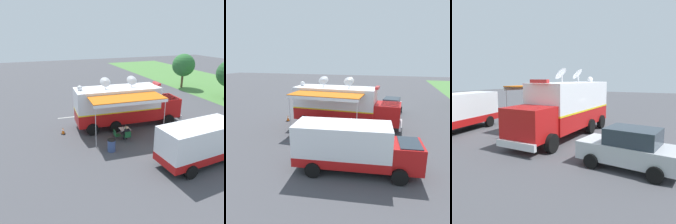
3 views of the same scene
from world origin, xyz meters
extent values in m
plane|color=#47474C|center=(0.00, 0.00, 0.00)|extent=(100.00, 100.00, 0.00)
cube|color=silver|center=(-3.58, -2.32, 0.00)|extent=(0.40, 4.80, 0.01)
cube|color=#B71414|center=(0.00, 0.00, 1.15)|extent=(2.92, 7.33, 1.10)
cube|color=white|center=(0.00, 0.00, 2.55)|extent=(2.92, 7.33, 1.70)
cube|color=yellow|center=(0.00, 0.00, 1.70)|extent=(2.94, 7.36, 0.10)
cube|color=#B71414|center=(0.27, 4.64, 1.45)|extent=(2.42, 2.23, 1.70)
cube|color=#28333D|center=(0.28, 4.84, 1.95)|extent=(2.23, 1.59, 0.70)
cube|color=silver|center=(0.34, 5.77, 0.55)|extent=(2.38, 0.34, 0.36)
cylinder|color=black|center=(-0.99, 4.52, 0.50)|extent=(0.36, 1.02, 1.00)
cylinder|color=black|center=(1.51, 4.37, 0.50)|extent=(0.36, 1.02, 1.00)
cylinder|color=black|center=(-1.28, -0.47, 0.50)|extent=(0.36, 1.02, 1.00)
cylinder|color=black|center=(1.22, -0.61, 0.50)|extent=(0.36, 1.02, 1.00)
cylinder|color=black|center=(-1.40, -2.44, 0.50)|extent=(0.36, 1.02, 1.00)
cylinder|color=black|center=(1.10, -2.59, 0.50)|extent=(0.36, 1.02, 1.00)
cube|color=white|center=(0.00, 0.00, 3.45)|extent=(2.92, 7.33, 0.10)
cube|color=red|center=(0.22, 3.69, 3.62)|extent=(1.11, 0.34, 0.20)
cylinder|color=silver|center=(-0.06, -1.08, 3.73)|extent=(0.10, 0.10, 0.45)
cone|color=silver|center=(0.09, -1.09, 4.13)|extent=(0.77, 0.94, 0.81)
cylinder|color=silver|center=(0.07, 1.26, 3.73)|extent=(0.10, 0.10, 0.45)
cone|color=silver|center=(0.22, 1.25, 4.13)|extent=(0.77, 0.94, 0.81)
sphere|color=white|center=(-0.19, -3.19, 3.68)|extent=(0.44, 0.44, 0.44)
cube|color=orange|center=(2.35, -0.14, 3.25)|extent=(2.53, 5.88, 0.06)
cube|color=white|center=(3.40, -0.20, 3.11)|extent=(0.42, 5.75, 0.24)
cylinder|color=silver|center=(3.50, 2.53, 1.63)|extent=(0.05, 0.05, 3.25)
cylinder|color=silver|center=(3.18, -2.92, 1.63)|extent=(0.05, 0.05, 3.25)
cube|color=silver|center=(2.38, -0.29, 0.71)|extent=(0.85, 0.85, 0.03)
cylinder|color=#333338|center=(2.03, 0.10, 0.35)|extent=(0.03, 0.03, 0.70)
cylinder|color=#333338|center=(2.77, 0.05, 0.35)|extent=(0.03, 0.03, 0.70)
cylinder|color=#333338|center=(1.99, -0.64, 0.35)|extent=(0.03, 0.03, 0.70)
cylinder|color=#333338|center=(2.73, -0.68, 0.35)|extent=(0.03, 0.03, 0.70)
cylinder|color=#3F9959|center=(2.36, -0.22, 0.83)|extent=(0.07, 0.07, 0.20)
cylinder|color=white|center=(2.36, -0.22, 0.94)|extent=(0.04, 0.04, 0.02)
cube|color=#19562D|center=(3.08, -0.43, 0.42)|extent=(0.51, 0.51, 0.04)
cube|color=#19562D|center=(3.30, -0.44, 0.65)|extent=(0.07, 0.48, 0.44)
cylinder|color=#333338|center=(2.85, -0.64, 0.21)|extent=(0.02, 0.02, 0.42)
cylinder|color=#333338|center=(2.87, -0.20, 0.21)|extent=(0.02, 0.02, 0.42)
cylinder|color=#333338|center=(3.29, -0.66, 0.21)|extent=(0.02, 0.02, 0.42)
cylinder|color=#333338|center=(3.31, -0.23, 0.21)|extent=(0.02, 0.02, 0.42)
cube|color=#19562D|center=(2.67, -1.04, 0.42)|extent=(0.51, 0.51, 0.04)
cube|color=#19562D|center=(2.65, -1.26, 0.65)|extent=(0.48, 0.07, 0.44)
cylinder|color=#333338|center=(2.46, -0.81, 0.21)|extent=(0.02, 0.02, 0.42)
cylinder|color=#333338|center=(2.90, -0.84, 0.21)|extent=(0.02, 0.02, 0.42)
cylinder|color=#333338|center=(2.43, -1.25, 0.21)|extent=(0.02, 0.02, 0.42)
cylinder|color=#333338|center=(2.87, -1.28, 0.21)|extent=(0.02, 0.02, 0.42)
cube|color=black|center=(3.08, -0.43, 0.72)|extent=(0.26, 0.37, 0.56)
sphere|color=tan|center=(3.08, -0.43, 1.14)|extent=(0.22, 0.22, 0.22)
cylinder|color=black|center=(2.95, -0.65, 0.76)|extent=(0.43, 0.11, 0.34)
cylinder|color=black|center=(2.97, -0.20, 0.76)|extent=(0.43, 0.11, 0.34)
cylinder|color=black|center=(2.89, -0.52, 0.44)|extent=(0.39, 0.15, 0.13)
cylinder|color=black|center=(2.71, -0.51, 0.21)|extent=(0.11, 0.11, 0.42)
cube|color=black|center=(2.65, -0.51, 0.04)|extent=(0.25, 0.11, 0.07)
cylinder|color=black|center=(2.91, -0.32, 0.44)|extent=(0.39, 0.15, 0.13)
cylinder|color=black|center=(2.73, -0.31, 0.21)|extent=(0.11, 0.11, 0.42)
cube|color=black|center=(2.67, -0.31, 0.04)|extent=(0.25, 0.11, 0.07)
cylinder|color=#384C7F|center=(4.12, -2.08, 0.42)|extent=(0.56, 0.56, 0.85)
cylinder|color=black|center=(4.12, -2.08, 0.88)|extent=(0.57, 0.57, 0.06)
cube|color=black|center=(0.01, -4.80, 0.01)|extent=(0.36, 0.36, 0.03)
cone|color=orange|center=(0.01, -4.80, 0.31)|extent=(0.26, 0.26, 0.55)
cylinder|color=white|center=(0.01, -4.80, 0.33)|extent=(0.17, 0.17, 0.06)
cube|color=white|center=(7.56, 2.40, 1.60)|extent=(2.53, 5.36, 2.20)
cube|color=#B71414|center=(7.56, 2.40, 0.75)|extent=(2.55, 5.38, 0.50)
cylinder|color=black|center=(6.63, 0.89, 0.42)|extent=(0.33, 0.86, 0.84)
cylinder|color=black|center=(8.72, 1.06, 0.42)|extent=(0.33, 0.86, 0.84)
cube|color=#B2B5BA|center=(-4.93, 4.94, 0.70)|extent=(4.42, 2.39, 0.76)
cube|color=#28333D|center=(-5.08, 4.96, 1.42)|extent=(2.31, 1.89, 0.68)
cylinder|color=black|center=(-3.51, 5.65, 0.32)|extent=(0.66, 0.31, 0.64)
cylinder|color=black|center=(-3.77, 3.87, 0.32)|extent=(0.66, 0.31, 0.64)
cylinder|color=black|center=(-6.09, 6.02, 0.32)|extent=(0.66, 0.31, 0.64)
cylinder|color=black|center=(-6.35, 4.24, 0.32)|extent=(0.66, 0.31, 0.64)
camera|label=1|loc=(17.66, -7.15, 8.07)|focal=36.92mm
camera|label=2|loc=(18.00, 4.76, 6.24)|focal=33.88mm
camera|label=3|loc=(-6.78, 14.87, 3.81)|focal=38.41mm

